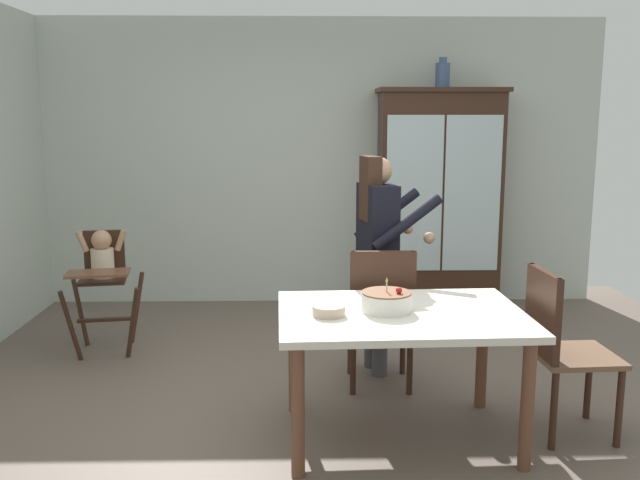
% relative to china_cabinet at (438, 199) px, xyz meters
% --- Properties ---
extents(ground_plane, '(6.24, 6.24, 0.00)m').
position_rel_china_cabinet_xyz_m(ground_plane, '(-1.10, -2.37, -1.03)').
color(ground_plane, '#66564C').
extents(wall_back, '(5.32, 0.06, 2.70)m').
position_rel_china_cabinet_xyz_m(wall_back, '(-1.10, 0.26, 0.32)').
color(wall_back, beige).
rests_on(wall_back, ground_plane).
extents(china_cabinet, '(1.17, 0.48, 2.05)m').
position_rel_china_cabinet_xyz_m(china_cabinet, '(0.00, 0.00, 0.00)').
color(china_cabinet, '#382116').
rests_on(china_cabinet, ground_plane).
extents(ceramic_vase, '(0.13, 0.13, 0.27)m').
position_rel_china_cabinet_xyz_m(ceramic_vase, '(0.00, 0.00, 1.14)').
color(ceramic_vase, '#3D567F').
rests_on(ceramic_vase, china_cabinet).
extents(high_chair_with_toddler, '(0.66, 0.75, 0.95)m').
position_rel_china_cabinet_xyz_m(high_chair_with_toddler, '(-2.79, -1.21, -0.37)').
color(high_chair_with_toddler, '#382116').
rests_on(high_chair_with_toddler, ground_plane).
extents(adult_person, '(0.58, 0.57, 1.53)m').
position_rel_china_cabinet_xyz_m(adult_person, '(-0.74, -1.68, -0.06)').
color(adult_person, '#47474C').
rests_on(adult_person, ground_plane).
extents(dining_table, '(1.38, 1.02, 0.74)m').
position_rel_china_cabinet_xyz_m(dining_table, '(-0.72, -2.73, -0.39)').
color(dining_table, silver).
rests_on(dining_table, ground_plane).
extents(birthday_cake, '(0.28, 0.28, 0.19)m').
position_rel_china_cabinet_xyz_m(birthday_cake, '(-0.80, -2.71, -0.23)').
color(birthday_cake, white).
rests_on(birthday_cake, dining_table).
extents(serving_bowl, '(0.18, 0.18, 0.05)m').
position_rel_china_cabinet_xyz_m(serving_bowl, '(-1.12, -2.79, -0.26)').
color(serving_bowl, '#C6AD93').
rests_on(serving_bowl, dining_table).
extents(dining_chair_far_side, '(0.45, 0.45, 0.96)m').
position_rel_china_cabinet_xyz_m(dining_chair_far_side, '(-0.75, -2.03, -0.47)').
color(dining_chair_far_side, '#382116').
rests_on(dining_chair_far_side, ground_plane).
extents(dining_chair_right_end, '(0.46, 0.46, 0.96)m').
position_rel_china_cabinet_xyz_m(dining_chair_right_end, '(0.17, -2.70, -0.47)').
color(dining_chair_right_end, '#382116').
rests_on(dining_chair_right_end, ground_plane).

